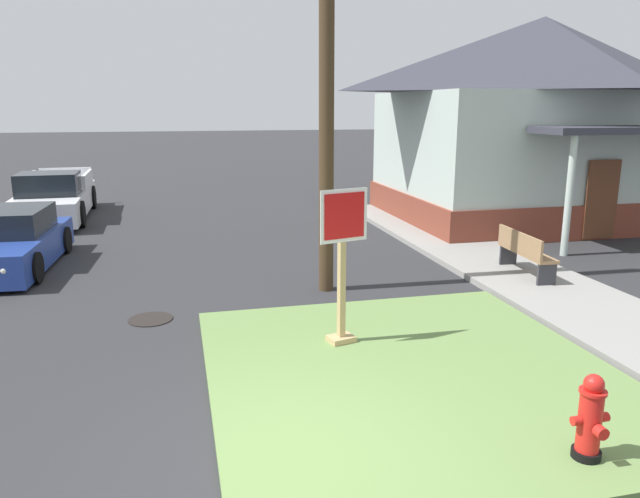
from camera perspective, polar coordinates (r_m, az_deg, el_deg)
The scene contains 11 objects.
ground_plane at distance 6.09m, azimuth -3.73°, elevation -20.05°, with size 160.00×160.00×0.00m, color #2B2B2D.
grass_corner_patch at distance 7.90m, azimuth 8.76°, elevation -11.53°, with size 5.13×5.61×0.08m, color #668447.
sidewalk_strip at distance 13.01m, azimuth 17.33°, elevation -1.84°, with size 2.20×16.56×0.12m, color gray.
fire_hydrant at distance 6.39m, azimuth 24.33°, elevation -14.56°, with size 0.38×0.34×0.86m.
stop_sign at distance 8.30m, azimuth 2.13°, elevation -1.96°, with size 0.71×0.36×2.20m.
manhole_cover at distance 10.09m, azimuth -15.82°, elevation -6.45°, with size 0.70×0.70×0.02m, color black.
parked_sedan_blue at distance 14.21m, azimuth -27.53°, elevation 0.50°, with size 2.04×4.15×1.25m.
pickup_truck_white at distance 19.85m, azimuth -23.98°, elevation 4.38°, with size 2.12×5.64×1.48m.
street_bench at distance 12.38m, azimuth 18.87°, elevation -0.17°, with size 0.51×1.70×0.85m.
utility_pole at distance 10.83m, azimuth 0.64°, elevation 20.54°, with size 1.69×0.27×8.92m.
corner_house at distance 19.10m, azimuth 20.01°, elevation 11.58°, with size 8.64×7.71×5.83m.
Camera 1 is at (-0.82, -5.01, 3.36)m, focal length 33.62 mm.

